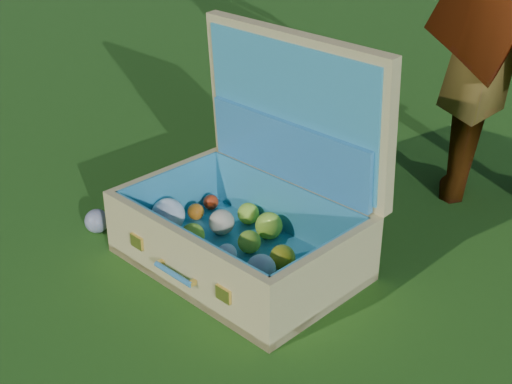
% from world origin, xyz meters
% --- Properties ---
extents(ground, '(60.00, 60.00, 0.00)m').
position_xyz_m(ground, '(0.00, 0.00, 0.00)').
color(ground, '#215114').
rests_on(ground, ground).
extents(stray_ball, '(0.07, 0.07, 0.07)m').
position_xyz_m(stray_ball, '(-0.46, -0.12, 0.04)').
color(stray_ball, '#3D69A0').
rests_on(stray_ball, ground).
extents(suitcase, '(0.71, 0.57, 0.61)m').
position_xyz_m(suitcase, '(-0.01, 0.03, 0.17)').
color(suitcase, tan).
rests_on(suitcase, ground).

